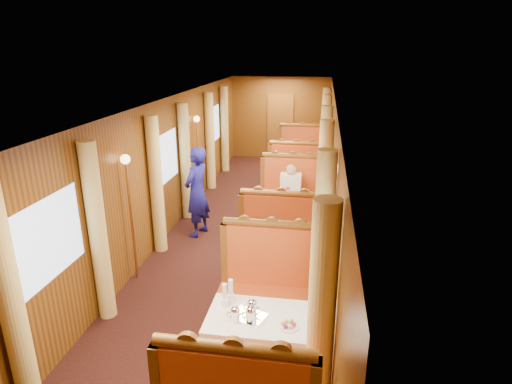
% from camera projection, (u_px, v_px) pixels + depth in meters
% --- Properties ---
extents(floor, '(3.00, 12.00, 0.01)m').
position_uv_depth(floor, '(246.00, 236.00, 8.03)').
color(floor, black).
rests_on(floor, ground).
extents(ceiling, '(3.00, 12.00, 0.01)m').
position_uv_depth(ceiling, '(245.00, 101.00, 7.21)').
color(ceiling, silver).
rests_on(ceiling, wall_left).
extents(wall_far, '(3.00, 0.01, 2.50)m').
position_uv_depth(wall_far, '(280.00, 118.00, 13.22)').
color(wall_far, brown).
rests_on(wall_far, floor).
extents(wall_left, '(0.01, 12.00, 2.50)m').
position_uv_depth(wall_left, '(166.00, 169.00, 7.84)').
color(wall_left, brown).
rests_on(wall_left, floor).
extents(wall_right, '(0.01, 12.00, 2.50)m').
position_uv_depth(wall_right, '(331.00, 176.00, 7.40)').
color(wall_right, brown).
rests_on(wall_right, floor).
extents(doorway_far, '(0.80, 0.04, 2.00)m').
position_uv_depth(doorway_far, '(280.00, 126.00, 13.28)').
color(doorway_far, brown).
rests_on(doorway_far, floor).
extents(table_near, '(1.05, 0.72, 0.75)m').
position_uv_depth(table_near, '(258.00, 346.00, 4.52)').
color(table_near, white).
rests_on(table_near, floor).
extents(banquette_near_aft, '(1.30, 0.55, 1.34)m').
position_uv_depth(banquette_near_aft, '(270.00, 291.00, 5.46)').
color(banquette_near_aft, '#B42C14').
rests_on(banquette_near_aft, floor).
extents(table_mid, '(1.05, 0.72, 0.75)m').
position_uv_depth(table_mid, '(287.00, 220.00, 7.79)').
color(table_mid, white).
rests_on(table_mid, floor).
extents(banquette_mid_fwd, '(1.30, 0.55, 1.34)m').
position_uv_depth(banquette_mid_fwd, '(281.00, 241.00, 6.83)').
color(banquette_mid_fwd, '#B42C14').
rests_on(banquette_mid_fwd, floor).
extents(banquette_mid_aft, '(1.30, 0.55, 1.34)m').
position_uv_depth(banquette_mid_aft, '(291.00, 199.00, 8.72)').
color(banquette_mid_aft, '#B42C14').
rests_on(banquette_mid_aft, floor).
extents(table_far, '(1.05, 0.72, 0.75)m').
position_uv_depth(table_far, '(299.00, 168.00, 11.06)').
color(table_far, white).
rests_on(table_far, floor).
extents(banquette_far_fwd, '(1.30, 0.55, 1.34)m').
position_uv_depth(banquette_far_fwd, '(296.00, 178.00, 10.10)').
color(banquette_far_fwd, '#B42C14').
rests_on(banquette_far_fwd, floor).
extents(banquette_far_aft, '(1.30, 0.55, 1.34)m').
position_uv_depth(banquette_far_aft, '(301.00, 157.00, 11.99)').
color(banquette_far_aft, '#B42C14').
rests_on(banquette_far_aft, floor).
extents(tea_tray, '(0.41, 0.36, 0.01)m').
position_uv_depth(tea_tray, '(249.00, 316.00, 4.39)').
color(tea_tray, silver).
rests_on(tea_tray, table_near).
extents(teapot_left, '(0.18, 0.15, 0.13)m').
position_uv_depth(teapot_left, '(235.00, 316.00, 4.31)').
color(teapot_left, silver).
rests_on(teapot_left, tea_tray).
extents(teapot_right, '(0.20, 0.17, 0.14)m').
position_uv_depth(teapot_right, '(251.00, 316.00, 4.29)').
color(teapot_right, silver).
rests_on(teapot_right, tea_tray).
extents(teapot_back, '(0.17, 0.13, 0.13)m').
position_uv_depth(teapot_back, '(252.00, 309.00, 4.41)').
color(teapot_back, silver).
rests_on(teapot_back, tea_tray).
extents(fruit_plate, '(0.21, 0.21, 0.05)m').
position_uv_depth(fruit_plate, '(289.00, 325.00, 4.23)').
color(fruit_plate, white).
rests_on(fruit_plate, table_near).
extents(cup_inboard, '(0.08, 0.08, 0.26)m').
position_uv_depth(cup_inboard, '(225.00, 297.00, 4.54)').
color(cup_inboard, white).
rests_on(cup_inboard, table_near).
extents(cup_outboard, '(0.08, 0.08, 0.26)m').
position_uv_depth(cup_outboard, '(231.00, 293.00, 4.63)').
color(cup_outboard, white).
rests_on(cup_outboard, table_near).
extents(rose_vase_mid, '(0.06, 0.06, 0.36)m').
position_uv_depth(rose_vase_mid, '(288.00, 191.00, 7.64)').
color(rose_vase_mid, silver).
rests_on(rose_vase_mid, table_mid).
extents(rose_vase_far, '(0.06, 0.06, 0.36)m').
position_uv_depth(rose_vase_far, '(300.00, 148.00, 10.85)').
color(rose_vase_far, silver).
rests_on(rose_vase_far, table_far).
extents(window_left_near, '(0.01, 1.20, 0.90)m').
position_uv_depth(window_left_near, '(48.00, 240.00, 4.50)').
color(window_left_near, '#98ADCC').
rests_on(window_left_near, wall_left).
extents(curtain_left_near_a, '(0.22, 0.22, 2.35)m').
position_uv_depth(curtain_left_near_a, '(11.00, 305.00, 3.85)').
color(curtain_left_near_a, '#DECA72').
rests_on(curtain_left_near_a, floor).
extents(curtain_left_near_b, '(0.22, 0.22, 2.35)m').
position_uv_depth(curtain_left_near_b, '(98.00, 234.00, 5.31)').
color(curtain_left_near_b, '#DECA72').
rests_on(curtain_left_near_b, floor).
extents(window_right_near, '(0.01, 1.20, 0.90)m').
position_uv_depth(window_right_near, '(334.00, 261.00, 4.07)').
color(window_right_near, '#98ADCC').
rests_on(window_right_near, wall_right).
extents(curtain_right_near_a, '(0.22, 0.22, 2.35)m').
position_uv_depth(curtain_right_near_a, '(320.00, 336.00, 3.44)').
color(curtain_right_near_a, '#DECA72').
rests_on(curtain_right_near_a, floor).
extents(curtain_right_near_b, '(0.22, 0.22, 2.35)m').
position_uv_depth(curtain_right_near_b, '(322.00, 249.00, 4.90)').
color(curtain_right_near_b, '#DECA72').
rests_on(curtain_right_near_b, floor).
extents(window_left_mid, '(0.01, 1.20, 0.90)m').
position_uv_depth(window_left_mid, '(166.00, 158.00, 7.77)').
color(window_left_mid, '#98ADCC').
rests_on(window_left_mid, wall_left).
extents(curtain_left_mid_a, '(0.22, 0.22, 2.35)m').
position_uv_depth(curtain_left_mid_a, '(156.00, 186.00, 7.12)').
color(curtain_left_mid_a, '#DECA72').
rests_on(curtain_left_mid_a, floor).
extents(curtain_left_mid_b, '(0.22, 0.22, 2.35)m').
position_uv_depth(curtain_left_mid_b, '(185.00, 162.00, 8.57)').
color(curtain_left_mid_b, '#DECA72').
rests_on(curtain_left_mid_b, floor).
extents(window_right_mid, '(0.01, 1.20, 0.90)m').
position_uv_depth(window_right_mid, '(331.00, 165.00, 7.33)').
color(window_right_mid, '#98ADCC').
rests_on(window_right_mid, wall_right).
extents(curtain_right_mid_a, '(0.22, 0.22, 2.35)m').
position_uv_depth(curtain_right_mid_a, '(324.00, 194.00, 6.71)').
color(curtain_right_mid_a, '#DECA72').
rests_on(curtain_right_mid_a, floor).
extents(curtain_right_mid_b, '(0.22, 0.22, 2.35)m').
position_uv_depth(curtain_right_mid_b, '(324.00, 168.00, 8.17)').
color(curtain_right_mid_b, '#DECA72').
rests_on(curtain_right_mid_b, floor).
extents(window_left_far, '(0.01, 1.20, 0.90)m').
position_uv_depth(window_left_far, '(213.00, 125.00, 11.04)').
color(window_left_far, '#98ADCC').
rests_on(window_left_far, wall_left).
extents(curtain_left_far_a, '(0.22, 0.22, 2.35)m').
position_uv_depth(curtain_left_far_a, '(210.00, 142.00, 10.39)').
color(curtain_left_far_a, '#DECA72').
rests_on(curtain_left_far_a, floor).
extents(curtain_left_far_b, '(0.22, 0.22, 2.35)m').
position_uv_depth(curtain_left_far_b, '(224.00, 130.00, 11.84)').
color(curtain_left_far_b, '#DECA72').
rests_on(curtain_left_far_b, floor).
extents(window_right_far, '(0.01, 1.20, 0.90)m').
position_uv_depth(window_right_far, '(330.00, 128.00, 10.60)').
color(window_right_far, '#98ADCC').
rests_on(window_right_far, wall_right).
extents(curtain_right_far_a, '(0.22, 0.22, 2.35)m').
position_uv_depth(curtain_right_far_a, '(325.00, 145.00, 9.98)').
color(curtain_right_far_a, '#DECA72').
rests_on(curtain_right_far_a, floor).
extents(curtain_right_far_b, '(0.22, 0.22, 2.35)m').
position_uv_depth(curtain_right_far_b, '(325.00, 133.00, 11.44)').
color(curtain_right_far_b, '#DECA72').
rests_on(curtain_right_far_b, floor).
extents(sconce_left_fore, '(0.14, 0.14, 1.95)m').
position_uv_depth(sconce_left_fore, '(129.00, 193.00, 6.15)').
color(sconce_left_fore, '#BF8C3F').
rests_on(sconce_left_fore, floor).
extents(sconce_right_fore, '(0.14, 0.14, 1.95)m').
position_uv_depth(sconce_right_fore, '(325.00, 203.00, 5.73)').
color(sconce_right_fore, '#BF8C3F').
rests_on(sconce_right_fore, floor).
extents(sconce_left_aft, '(0.14, 0.14, 1.95)m').
position_uv_depth(sconce_left_aft, '(198.00, 141.00, 9.42)').
color(sconce_left_aft, '#BF8C3F').
rests_on(sconce_left_aft, floor).
extents(sconce_right_aft, '(0.14, 0.14, 1.95)m').
position_uv_depth(sconce_right_aft, '(326.00, 146.00, 9.00)').
color(sconce_right_aft, '#BF8C3F').
rests_on(sconce_right_aft, floor).
extents(steward, '(0.56, 0.70, 1.69)m').
position_uv_depth(steward, '(197.00, 192.00, 7.83)').
color(steward, navy).
rests_on(steward, floor).
extents(passenger, '(0.40, 0.44, 0.76)m').
position_uv_depth(passenger, '(291.00, 188.00, 8.36)').
color(passenger, beige).
rests_on(passenger, banquette_mid_aft).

